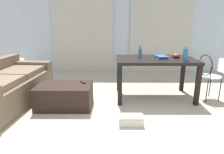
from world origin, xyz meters
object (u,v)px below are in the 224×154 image
at_px(wire_chair, 208,72).
at_px(tv_remote_primary, 83,82).
at_px(craft_table, 155,63).
at_px(bowl, 176,55).
at_px(bottle_far, 140,53).
at_px(shoebox, 131,120).
at_px(bottle_near, 185,55).
at_px(coffee_table, 65,96).
at_px(book_stack, 161,57).
at_px(couch, 5,87).

relative_size(wire_chair, tv_remote_primary, 5.93).
distance_m(craft_table, bowl, 0.42).
relative_size(bottle_far, shoebox, 0.62).
height_order(bottle_near, bowl, bottle_near).
bearing_deg(coffee_table, wire_chair, 7.68).
xyz_separation_m(bowl, tv_remote_primary, (-1.67, -0.37, -0.40)).
bearing_deg(wire_chair, shoebox, -146.88).
height_order(wire_chair, bottle_near, bottle_near).
relative_size(bottle_far, book_stack, 0.68).
bearing_deg(craft_table, shoebox, -116.44).
relative_size(couch, bottle_near, 8.27).
relative_size(coffee_table, shoebox, 2.60).
xyz_separation_m(coffee_table, bowl, (1.97, 0.51, 0.60)).
bearing_deg(bottle_far, tv_remote_primary, -159.95).
height_order(craft_table, bottle_far, bottle_far).
bearing_deg(couch, tv_remote_primary, 0.39).
relative_size(couch, wire_chair, 2.35).
bearing_deg(book_stack, wire_chair, -7.83).
distance_m(craft_table, wire_chair, 0.94).
distance_m(bottle_near, bottle_far, 0.78).
bearing_deg(coffee_table, tv_remote_primary, 24.22).
distance_m(couch, book_stack, 2.81).
xyz_separation_m(craft_table, shoebox, (-0.52, -1.05, -0.59)).
height_order(wire_chair, bowl, wire_chair).
height_order(wire_chair, shoebox, wire_chair).
height_order(bowl, shoebox, bowl).
bearing_deg(couch, bottle_near, 1.37).
distance_m(book_stack, shoebox, 1.42).
xyz_separation_m(coffee_table, book_stack, (1.68, 0.45, 0.58)).
xyz_separation_m(book_stack, shoebox, (-0.63, -1.06, -0.70)).
distance_m(bottle_far, tv_remote_primary, 1.16).
xyz_separation_m(book_stack, tv_remote_primary, (-1.39, -0.32, -0.38)).
bearing_deg(craft_table, couch, -173.10).
distance_m(wire_chair, shoebox, 1.79).
bearing_deg(shoebox, coffee_table, 150.17).
relative_size(couch, tv_remote_primary, 13.97).
xyz_separation_m(wire_chair, tv_remote_primary, (-2.21, -0.20, -0.12)).
xyz_separation_m(bowl, shoebox, (-0.91, -1.11, -0.72)).
distance_m(craft_table, bottle_near, 0.54).
distance_m(coffee_table, wire_chair, 2.55).
height_order(bottle_near, tv_remote_primary, bottle_near).
relative_size(craft_table, tv_remote_primary, 10.03).
distance_m(couch, bottle_near, 3.14).
bearing_deg(book_stack, bottle_far, 172.41).
bearing_deg(bottle_near, craft_table, 150.83).
height_order(bottle_near, book_stack, bottle_near).
bearing_deg(tv_remote_primary, craft_table, -15.16).
height_order(coffee_table, bottle_far, bottle_far).
bearing_deg(craft_table, bottle_far, 168.21).
relative_size(bottle_near, tv_remote_primary, 1.69).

